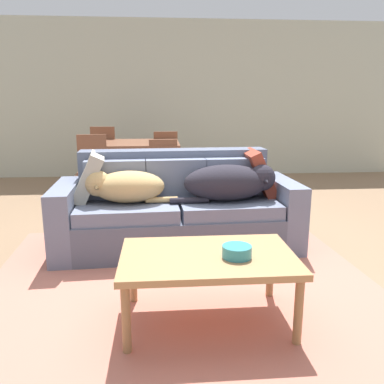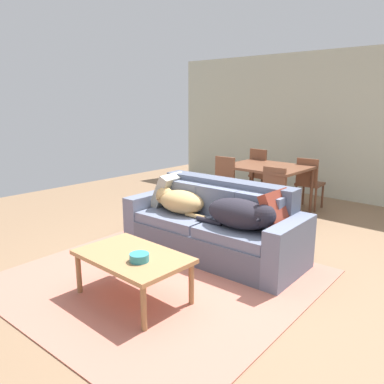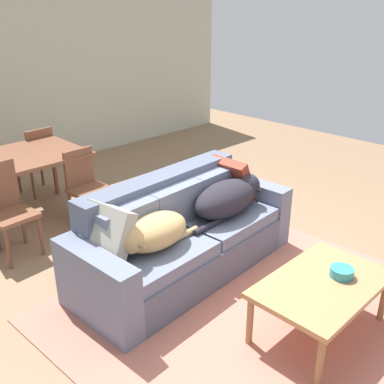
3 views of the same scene
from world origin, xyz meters
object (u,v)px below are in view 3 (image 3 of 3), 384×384
Objects in this scene: couch at (182,236)px; dining_table at (23,161)px; dog_on_left_cushion at (151,232)px; throw_pillow_by_left_arm at (105,234)px; bowl_on_coffee_table at (342,272)px; throw_pillow_by_right_arm at (232,179)px; dining_chair_far_right at (38,158)px; dining_chair_near_right at (87,184)px; dining_chair_near_left at (7,206)px; dog_on_right_cushion at (228,197)px; coffee_table at (322,288)px.

dining_table is (-0.51, 1.99, 0.36)m from couch.
throw_pillow_by_left_arm is (-0.33, 0.15, 0.06)m from dog_on_left_cushion.
dog_on_left_cushion is at bearing 120.49° from bowl_on_coffee_table.
bowl_on_coffee_table is at bearing -52.68° from throw_pillow_by_left_arm.
throw_pillow_by_left_arm is 0.99× the size of throw_pillow_by_right_arm.
throw_pillow_by_left_arm is at bearing 69.33° from dining_chair_far_right.
throw_pillow_by_right_arm is at bearing 3.69° from couch.
dining_chair_near_right is at bearing 83.52° from dining_chair_far_right.
dog_on_left_cushion is 0.93× the size of dining_chair_near_right.
bowl_on_coffee_table is at bearing -69.31° from dining_chair_near_left.
dining_chair_near_left is at bearing 47.74° from dining_chair_far_right.
dining_chair_near_right is at bearing -2.43° from dining_chair_near_left.
throw_pillow_by_left_arm reaches higher than dog_on_left_cushion.
dining_chair_far_right is (0.40, 2.73, -0.12)m from dog_on_left_cushion.
dog_on_right_cushion is 2.35m from dining_table.
couch is 1.71m from dining_chair_near_left.
dog_on_right_cushion is at bearing 81.61° from bowl_on_coffee_table.
dog_on_left_cushion is 1.79× the size of throw_pillow_by_left_arm.
dining_chair_near_right is at bearing 63.47° from throw_pillow_by_left_arm.
bowl_on_coffee_table is 3.07m from dining_chair_near_left.
couch is 1.42m from dining_chair_near_right.
couch is 2.39× the size of dining_chair_near_left.
throw_pillow_by_left_arm is 0.36× the size of dining_table.
dog_on_left_cushion is 0.37m from throw_pillow_by_left_arm.
dining_table reaches higher than coffee_table.
dining_chair_far_right is at bearing 108.84° from throw_pillow_by_right_arm.
dog_on_left_cushion is at bearing 76.86° from dining_chair_far_right.
throw_pillow_by_left_arm is at bearing 153.26° from dog_on_left_cushion.
dog_on_left_cushion is 0.84× the size of dog_on_right_cushion.
bowl_on_coffee_table is (0.16, -0.06, 0.08)m from coffee_table.
dining_chair_near_right is 1.19m from dining_chair_far_right.
coffee_table is at bearing -71.74° from dining_chair_near_left.
coffee_table is 2.77m from dining_chair_near_right.
dining_chair_far_right reaches higher than dog_on_right_cushion.
throw_pillow_by_right_arm reaches higher than dog_on_left_cushion.
dining_chair_near_left is at bearing 112.15° from coffee_table.
dining_chair_near_left reaches higher than throw_pillow_by_right_arm.
dog_on_right_cushion is at bearing 96.30° from dining_chair_far_right.
dining_chair_near_left is at bearing 98.06° from throw_pillow_by_left_arm.
coffee_table is 1.12× the size of dining_chair_near_left.
coffee_table is at bearing -87.47° from couch.
couch is 0.57m from dog_on_right_cushion.
coffee_table is 6.00× the size of bowl_on_coffee_table.
bowl_on_coffee_table is at bearing -108.50° from throw_pillow_by_right_arm.
throw_pillow_by_right_arm is 0.43× the size of coffee_table.
couch is 12.78× the size of bowl_on_coffee_table.
throw_pillow_by_left_arm reaches higher than dining_chair_far_right.
dining_table is at bearing 124.35° from throw_pillow_by_right_arm.
dog_on_left_cushion is 1.61m from dining_chair_near_left.
dog_on_right_cushion is 1.11× the size of dining_chair_near_right.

